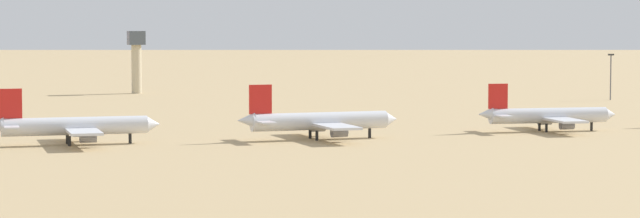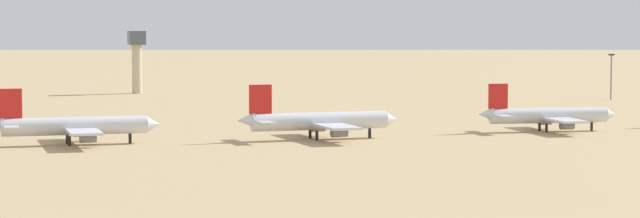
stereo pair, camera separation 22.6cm
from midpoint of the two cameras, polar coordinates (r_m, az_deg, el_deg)
name	(u,v)px [view 1 (the left image)]	position (r m, az deg, el deg)	size (l,w,h in m)	color
ground	(320,140)	(257.69, -0.03, -1.35)	(4000.00, 4000.00, 0.00)	tan
parked_jet_red_3	(73,126)	(251.07, -10.81, -0.75)	(32.94, 27.60, 10.90)	silver
parked_jet_red_4	(318,121)	(257.59, -0.11, -0.54)	(33.62, 28.17, 11.13)	silver
parked_jet_red_5	(547,116)	(280.22, 9.92, -0.29)	(31.26, 26.42, 10.32)	silver
control_tower	(136,56)	(420.83, -8.08, 2.33)	(5.20, 5.20, 20.07)	#C6B793
light_pole_west	(611,73)	(392.63, 12.63, 1.56)	(1.80, 0.50, 13.66)	#59595E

